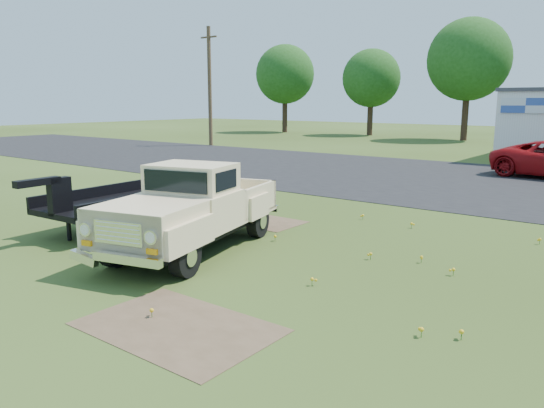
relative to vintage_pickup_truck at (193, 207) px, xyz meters
The scene contains 10 objects.
ground 1.77m from the vintage_pickup_truck, ahead, with size 140.00×140.00×0.00m, color #2E3F14.
asphalt_lot 14.92m from the vintage_pickup_truck, 84.47° to the left, with size 90.00×14.00×0.02m, color black.
dirt_patch_a 4.45m from the vintage_pickup_truck, 47.31° to the right, with size 3.00×2.00×0.01m, color brown.
dirt_patch_b 3.52m from the vintage_pickup_truck, 99.67° to the left, with size 2.20×1.60×0.01m, color brown.
utility_pole_west 30.20m from the vintage_pickup_truck, 133.31° to the left, with size 1.60×0.30×9.00m.
treeline_a 48.16m from the vintage_pickup_truck, 123.71° to the left, with size 6.40×6.40×9.52m.
treeline_b 44.30m from the vintage_pickup_truck, 112.09° to the left, with size 5.76×5.76×8.57m.
treeline_c 40.30m from the vintage_pickup_truck, 99.48° to the left, with size 7.04×7.04×10.47m.
vintage_pickup_truck is the anchor object (origin of this frame).
flatbed_trailer 3.41m from the vintage_pickup_truck, 162.41° to the left, with size 2.03×6.09×1.66m, color black, non-canonical shape.
Camera 1 is at (7.33, -8.19, 3.43)m, focal length 35.00 mm.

